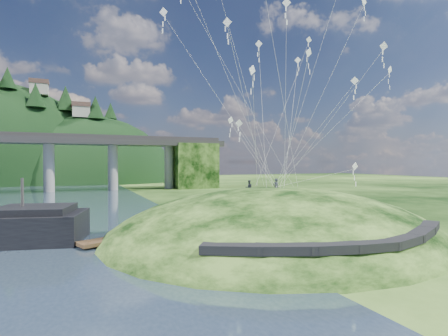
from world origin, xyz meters
name	(u,v)px	position (x,y,z in m)	size (l,w,h in m)	color
ground	(210,249)	(0.00, 0.00, 0.00)	(320.00, 320.00, 0.00)	black
grass_hill	(275,251)	(8.00, 2.00, -1.50)	(36.00, 32.00, 13.00)	black
footpath	(357,240)	(7.46, -9.74, 2.08)	(22.29, 5.84, 0.83)	black
bridge	(3,153)	(-26.46, 70.07, 9.70)	(160.00, 11.00, 15.00)	#2D2B2B
wooden_dock	(142,235)	(-4.69, 6.43, 0.40)	(12.48, 6.48, 0.90)	#3D2919
kite_flyers	(260,179)	(7.32, 4.05, 5.79)	(2.84, 2.85, 1.99)	#282B35
kite_swarm	(276,42)	(7.77, 1.52, 19.67)	(21.10, 15.21, 21.79)	white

